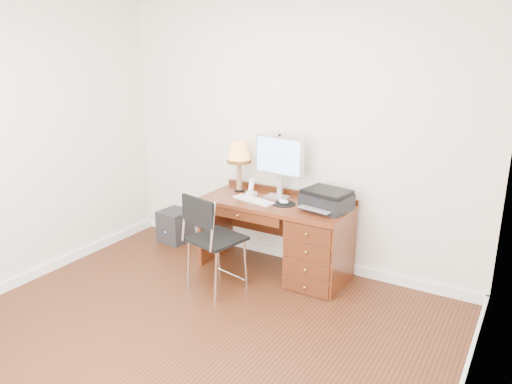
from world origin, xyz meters
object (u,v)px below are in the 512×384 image
Objects in this scene: chair at (212,234)px; equipment_box at (175,226)px; monitor at (279,159)px; phone at (251,190)px; desk at (304,239)px; leg_lamp at (239,156)px; printer at (327,200)px.

equipment_box is at bearing 156.85° from chair.
monitor is 3.49× the size of phone.
desk is 8.30× the size of phone.
phone is (-0.27, -0.08, -0.34)m from monitor.
phone reaches higher than equipment_box.
leg_lamp is at bearing 6.70° from equipment_box.
phone is 0.77m from chair.
chair is (-0.62, -0.68, 0.17)m from desk.
chair is (-0.25, -0.82, -0.57)m from monitor.
leg_lamp is at bearing -172.75° from monitor.
desk is 4.01× the size of equipment_box.
equipment_box is (-1.92, 0.06, -0.66)m from printer.
chair is at bearing -77.62° from phone.
equipment_box is (-1.72, 0.10, -0.23)m from desk.
phone is (-0.84, 0.01, -0.04)m from printer.
desk is at bearing 1.68° from equipment_box.
chair is (0.21, -0.81, -0.55)m from leg_lamp.
equipment_box is at bearing 176.80° from desk.
printer is at bearing 10.15° from phone.
equipment_box is at bearing -170.62° from printer.
monitor reaches higher than phone.
phone is 1.24m from equipment_box.
monitor is 1.66m from equipment_box.
chair is at bearing -75.55° from leg_lamp.
leg_lamp is (-0.83, 0.12, 0.72)m from desk.
printer is at bearing -4.64° from leg_lamp.
desk is 0.48m from printer.
monitor reaches higher than desk.
printer is 0.84m from phone.
printer is at bearing 53.58° from chair.
chair is 2.56× the size of equipment_box.
equipment_box is at bearing -178.18° from leg_lamp.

